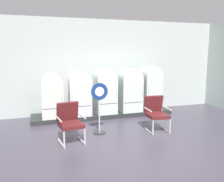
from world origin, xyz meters
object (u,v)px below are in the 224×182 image
(refrigerator_3, at_px, (130,88))
(sign_stand, at_px, (99,110))
(refrigerator_0, at_px, (52,94))
(refrigerator_1, at_px, (80,92))
(refrigerator_2, at_px, (105,89))
(armchair_right, at_px, (156,112))
(armchair_left, at_px, (70,121))
(refrigerator_4, at_px, (151,86))

(refrigerator_3, distance_m, sign_stand, 2.18)
(refrigerator_3, height_order, sign_stand, refrigerator_3)
(refrigerator_3, bearing_deg, refrigerator_0, -178.84)
(refrigerator_1, xyz_separation_m, sign_stand, (0.25, -1.52, -0.25))
(refrigerator_2, bearing_deg, refrigerator_3, 0.09)
(refrigerator_0, height_order, refrigerator_2, refrigerator_2)
(refrigerator_0, height_order, sign_stand, refrigerator_0)
(refrigerator_0, distance_m, refrigerator_3, 2.60)
(refrigerator_0, distance_m, refrigerator_2, 1.72)
(sign_stand, bearing_deg, armchair_right, -7.71)
(refrigerator_0, height_order, armchair_left, refrigerator_0)
(armchair_left, bearing_deg, refrigerator_3, 39.63)
(refrigerator_3, distance_m, armchair_left, 3.03)
(refrigerator_1, distance_m, armchair_right, 2.53)
(armchair_left, bearing_deg, refrigerator_0, 98.52)
(refrigerator_1, relative_size, sign_stand, 1.06)
(refrigerator_0, xyz_separation_m, refrigerator_3, (2.60, 0.05, 0.05))
(refrigerator_3, bearing_deg, refrigerator_4, -1.44)
(refrigerator_2, relative_size, sign_stand, 1.11)
(sign_stand, bearing_deg, refrigerator_2, 68.65)
(refrigerator_1, distance_m, armchair_left, 2.00)
(armchair_left, distance_m, sign_stand, 0.91)
(armchair_right, distance_m, sign_stand, 1.57)
(refrigerator_2, bearing_deg, refrigerator_1, -177.14)
(refrigerator_0, bearing_deg, sign_stand, -53.85)
(refrigerator_2, xyz_separation_m, refrigerator_3, (0.88, 0.00, -0.02))
(armchair_left, bearing_deg, refrigerator_2, 53.06)
(armchair_right, bearing_deg, refrigerator_2, 117.84)
(refrigerator_1, height_order, sign_stand, refrigerator_1)
(refrigerator_2, distance_m, refrigerator_4, 1.66)
(refrigerator_1, bearing_deg, armchair_left, -107.12)
(armchair_right, xyz_separation_m, sign_stand, (-1.55, 0.21, 0.13))
(refrigerator_2, height_order, armchair_right, refrigerator_2)
(refrigerator_0, xyz_separation_m, armchair_left, (0.28, -1.87, -0.34))
(refrigerator_1, distance_m, refrigerator_4, 2.52)
(refrigerator_0, distance_m, refrigerator_1, 0.86)
(refrigerator_2, relative_size, armchair_right, 1.59)
(refrigerator_3, xyz_separation_m, refrigerator_4, (0.78, -0.02, 0.04))
(refrigerator_0, relative_size, armchair_left, 1.46)
(refrigerator_0, height_order, armchair_right, refrigerator_0)
(armchair_right, bearing_deg, armchair_left, -176.65)
(refrigerator_4, bearing_deg, refrigerator_1, -179.43)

